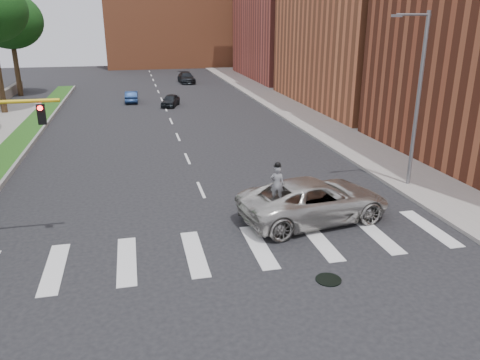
% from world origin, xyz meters
% --- Properties ---
extents(ground_plane, '(160.00, 160.00, 0.00)m').
position_xyz_m(ground_plane, '(0.00, 0.00, 0.00)').
color(ground_plane, black).
rests_on(ground_plane, ground).
extents(grass_median, '(2.00, 60.00, 0.25)m').
position_xyz_m(grass_median, '(-11.50, 20.00, 0.12)').
color(grass_median, '#1D4C15').
rests_on(grass_median, ground).
extents(median_curb, '(0.20, 60.00, 0.28)m').
position_xyz_m(median_curb, '(-10.45, 20.00, 0.14)').
color(median_curb, gray).
rests_on(median_curb, ground).
extents(sidewalk_right, '(5.00, 90.00, 0.18)m').
position_xyz_m(sidewalk_right, '(12.50, 25.00, 0.09)').
color(sidewalk_right, gray).
rests_on(sidewalk_right, ground).
extents(manhole, '(0.90, 0.90, 0.04)m').
position_xyz_m(manhole, '(3.00, -2.00, 0.02)').
color(manhole, black).
rests_on(manhole, ground).
extents(building_far, '(16.00, 22.00, 20.00)m').
position_xyz_m(building_far, '(22.00, 54.00, 10.00)').
color(building_far, '#AE4C40').
rests_on(building_far, ground).
extents(building_backdrop, '(26.00, 14.00, 18.00)m').
position_xyz_m(building_backdrop, '(6.00, 78.00, 9.00)').
color(building_backdrop, '#C0653C').
rests_on(building_backdrop, ground).
extents(streetlight, '(2.05, 0.20, 9.00)m').
position_xyz_m(streetlight, '(10.90, 6.00, 4.90)').
color(streetlight, slate).
rests_on(streetlight, ground).
extents(stilt_performer, '(0.82, 0.64, 2.91)m').
position_xyz_m(stilt_performer, '(2.57, 2.81, 1.12)').
color(stilt_performer, '#322214').
rests_on(stilt_performer, ground).
extents(suv_crossing, '(7.28, 4.22, 1.91)m').
position_xyz_m(suv_crossing, '(4.41, 3.00, 0.95)').
color(suv_crossing, '#BAB7B0').
rests_on(suv_crossing, ground).
extents(car_near, '(2.49, 3.81, 1.21)m').
position_xyz_m(car_near, '(0.62, 33.50, 0.60)').
color(car_near, black).
rests_on(car_near, ground).
extents(car_mid, '(1.44, 3.79, 1.24)m').
position_xyz_m(car_mid, '(-3.27, 36.83, 0.62)').
color(car_mid, navy).
rests_on(car_mid, ground).
extents(car_far, '(2.24, 5.03, 1.43)m').
position_xyz_m(car_far, '(4.41, 51.58, 0.72)').
color(car_far, black).
rests_on(car_far, ground).
extents(tree_5, '(7.25, 7.25, 11.44)m').
position_xyz_m(tree_5, '(-15.97, 44.41, 8.33)').
color(tree_5, '#322214').
rests_on(tree_5, ground).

